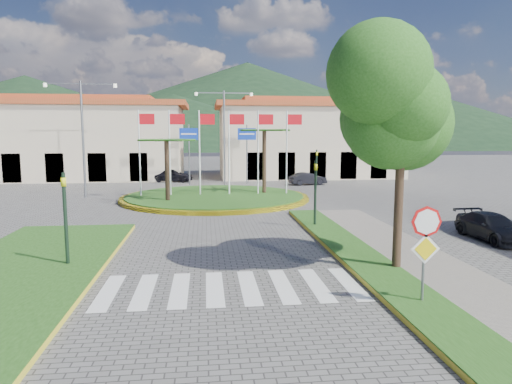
{
  "coord_description": "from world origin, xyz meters",
  "views": [
    {
      "loc": [
        -0.62,
        -8.78,
        4.46
      ],
      "look_at": [
        1.25,
        8.0,
        2.28
      ],
      "focal_mm": 32.0,
      "sensor_mm": 36.0,
      "label": 1
    }
  ],
  "objects": [
    {
      "name": "traffic_light_left",
      "position": [
        -5.2,
        6.5,
        1.94
      ],
      "size": [
        0.15,
        0.18,
        3.2
      ],
      "color": "black",
      "rests_on": "ground"
    },
    {
      "name": "median_left",
      "position": [
        -6.5,
        6.0,
        0.09
      ],
      "size": [
        5.0,
        14.0,
        0.18
      ],
      "primitive_type": "cube",
      "color": "#1F4814",
      "rests_on": "ground"
    },
    {
      "name": "roundabout_island",
      "position": [
        0.0,
        22.0,
        0.17
      ],
      "size": [
        12.7,
        12.7,
        6.0
      ],
      "color": "yellow",
      "rests_on": "ground"
    },
    {
      "name": "hill_near_back",
      "position": [
        -10.0,
        130.0,
        8.0
      ],
      "size": [
        110.0,
        110.0,
        16.0
      ],
      "primitive_type": "cone",
      "color": "black",
      "rests_on": "ground"
    },
    {
      "name": "street_lamp_west",
      "position": [
        -9.0,
        24.0,
        4.5
      ],
      "size": [
        4.8,
        0.16,
        8.0
      ],
      "color": "slate",
      "rests_on": "ground"
    },
    {
      "name": "direction_sign_west",
      "position": [
        -2.0,
        30.97,
        3.53
      ],
      "size": [
        1.6,
        0.14,
        5.2
      ],
      "color": "slate",
      "rests_on": "ground"
    },
    {
      "name": "ground",
      "position": [
        0.0,
        0.0,
        0.0
      ],
      "size": [
        160.0,
        160.0,
        0.0
      ],
      "primitive_type": "plane",
      "color": "#5B5957",
      "rests_on": "ground"
    },
    {
      "name": "traffic_light_far",
      "position": [
        8.0,
        26.0,
        1.94
      ],
      "size": [
        0.18,
        0.15,
        3.2
      ],
      "color": "black",
      "rests_on": "ground"
    },
    {
      "name": "hill_far_west",
      "position": [
        -55.0,
        140.0,
        11.0
      ],
      "size": [
        140.0,
        140.0,
        22.0
      ],
      "primitive_type": "cone",
      "color": "black",
      "rests_on": "ground"
    },
    {
      "name": "car_side_right",
      "position": [
        11.32,
        8.79,
        0.55
      ],
      "size": [
        1.65,
        3.86,
        1.11
      ],
      "primitive_type": "imported",
      "rotation": [
        0.0,
        0.0,
        0.02
      ],
      "color": "black",
      "rests_on": "ground"
    },
    {
      "name": "hill_far_mid",
      "position": [
        15.0,
        160.0,
        15.0
      ],
      "size": [
        180.0,
        180.0,
        30.0
      ],
      "primitive_type": "cone",
      "color": "black",
      "rests_on": "ground"
    },
    {
      "name": "car_dark_a",
      "position": [
        -3.73,
        33.88,
        0.65
      ],
      "size": [
        4.04,
        2.34,
        1.29
      ],
      "primitive_type": "imported",
      "rotation": [
        0.0,
        0.0,
        1.34
      ],
      "color": "black",
      "rests_on": "ground"
    },
    {
      "name": "traffic_light_right",
      "position": [
        4.5,
        12.0,
        1.94
      ],
      "size": [
        0.15,
        0.18,
        3.2
      ],
      "color": "black",
      "rests_on": "ground"
    },
    {
      "name": "building_left",
      "position": [
        -14.0,
        38.0,
        3.9
      ],
      "size": [
        23.32,
        9.54,
        8.05
      ],
      "color": "beige",
      "rests_on": "ground"
    },
    {
      "name": "verge_right",
      "position": [
        4.8,
        2.0,
        0.09
      ],
      "size": [
        1.6,
        28.0,
        0.18
      ],
      "primitive_type": "cube",
      "color": "#1F4814",
      "rests_on": "ground"
    },
    {
      "name": "crosswalk",
      "position": [
        0.0,
        4.0,
        0.01
      ],
      "size": [
        8.0,
        3.0,
        0.01
      ],
      "primitive_type": "cube",
      "color": "silver",
      "rests_on": "ground"
    },
    {
      "name": "hill_far_east",
      "position": [
        70.0,
        135.0,
        9.0
      ],
      "size": [
        120.0,
        120.0,
        18.0
      ],
      "primitive_type": "cone",
      "color": "black",
      "rests_on": "ground"
    },
    {
      "name": "building_right",
      "position": [
        10.0,
        38.0,
        3.9
      ],
      "size": [
        19.08,
        9.54,
        8.05
      ],
      "color": "beige",
      "rests_on": "ground"
    },
    {
      "name": "direction_sign_east",
      "position": [
        3.0,
        30.97,
        3.53
      ],
      "size": [
        1.6,
        0.14,
        5.2
      ],
      "color": "slate",
      "rests_on": "ground"
    },
    {
      "name": "sidewalk_right",
      "position": [
        6.0,
        2.0,
        0.07
      ],
      "size": [
        4.0,
        28.0,
        0.15
      ],
      "primitive_type": "cube",
      "color": "gray",
      "rests_on": "ground"
    },
    {
      "name": "car_dark_b",
      "position": [
        8.24,
        30.0,
        0.53
      ],
      "size": [
        3.4,
        1.75,
        1.07
      ],
      "primitive_type": "imported",
      "rotation": [
        0.0,
        0.0,
        1.77
      ],
      "color": "black",
      "rests_on": "ground"
    },
    {
      "name": "stop_sign",
      "position": [
        4.9,
        1.96,
        1.79
      ],
      "size": [
        0.8,
        0.11,
        2.65
      ],
      "color": "slate",
      "rests_on": "ground"
    },
    {
      "name": "white_van",
      "position": [
        -9.83,
        35.1,
        0.53
      ],
      "size": [
        4.1,
        2.53,
        1.06
      ],
      "primitive_type": "imported",
      "rotation": [
        0.0,
        0.0,
        1.36
      ],
      "color": "silver",
      "rests_on": "ground"
    },
    {
      "name": "street_lamp_centre",
      "position": [
        1.0,
        30.0,
        4.5
      ],
      "size": [
        4.8,
        0.16,
        8.0
      ],
      "color": "slate",
      "rests_on": "ground"
    },
    {
      "name": "deciduous_tree",
      "position": [
        5.5,
        5.0,
        5.18
      ],
      "size": [
        3.6,
        3.6,
        6.8
      ],
      "color": "black",
      "rests_on": "ground"
    }
  ]
}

